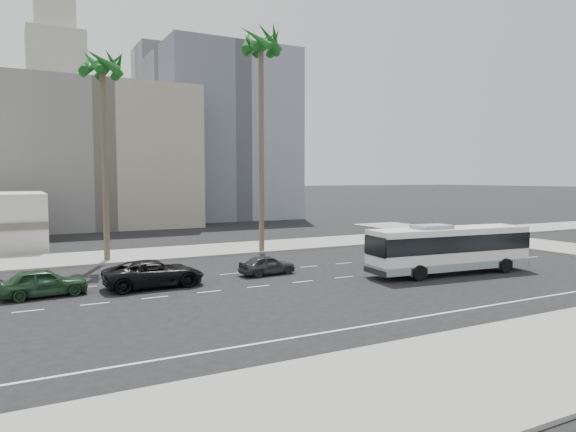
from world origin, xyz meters
TOP-DOWN VIEW (x-y plane):
  - ground at (0.00, 0.00)m, footprint 700.00×700.00m
  - sidewalk_north at (0.00, 15.50)m, footprint 120.00×7.00m
  - edge_stripe at (-20.00, -9.50)m, footprint 80.00×0.15m
  - midrise_beige_west at (-12.00, 45.00)m, footprint 24.00×18.00m
  - midrise_gray_center at (8.00, 52.00)m, footprint 20.00×20.00m
  - civic_tower at (-2.00, 250.00)m, footprint 42.00×42.00m
  - highrise_right at (45.00, 230.00)m, footprint 26.00×26.00m
  - highrise_far at (70.00, 260.00)m, footprint 22.00×22.00m
  - city_bus at (3.89, -2.15)m, footprint 11.65×3.55m
  - car_a at (-6.90, 3.20)m, footprint 1.80×3.87m
  - car_b at (-14.37, 2.73)m, footprint 2.77×5.78m
  - car_c at (-20.20, 3.04)m, footprint 2.15×4.59m
  - palm_near at (-2.82, 12.83)m, footprint 5.58×5.58m
  - palm_mid at (-15.39, 13.42)m, footprint 5.12×5.12m

SIDE VIEW (x-z plane):
  - ground at x=0.00m, z-range 0.00..0.00m
  - edge_stripe at x=-20.00m, z-range 0.00..0.02m
  - sidewalk_north at x=0.00m, z-range 0.00..0.15m
  - car_a at x=-6.90m, z-range 0.00..1.28m
  - car_c at x=-20.20m, z-range 0.00..1.52m
  - car_b at x=-14.37m, z-range 0.00..1.59m
  - city_bus at x=3.89m, z-range 0.08..3.38m
  - midrise_beige_west at x=-12.00m, z-range 0.00..18.00m
  - midrise_gray_center at x=8.00m, z-range 0.00..26.00m
  - palm_mid at x=-15.39m, z-range 6.32..22.13m
  - palm_near at x=-2.82m, z-range 7.62..26.38m
  - highrise_far at x=70.00m, z-range 0.00..60.00m
  - highrise_right at x=45.00m, z-range 0.00..70.00m
  - civic_tower at x=-2.00m, z-range -25.67..103.33m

